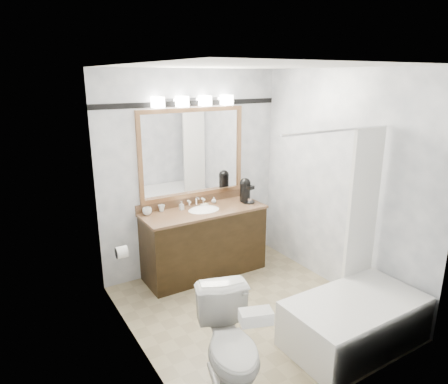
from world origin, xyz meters
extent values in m
cube|color=#988A67|center=(0.00, 0.00, -0.01)|extent=(2.40, 2.60, 0.01)
cube|color=white|center=(0.00, 0.00, 2.50)|extent=(2.40, 2.60, 0.01)
cube|color=white|center=(0.00, 1.30, 1.25)|extent=(2.40, 0.01, 2.50)
cube|color=white|center=(0.00, -1.30, 1.25)|extent=(2.40, 0.01, 2.50)
cube|color=white|center=(-1.20, 0.00, 1.25)|extent=(0.01, 2.60, 2.50)
cube|color=white|center=(1.20, 0.00, 1.25)|extent=(0.01, 2.60, 2.50)
cube|color=black|center=(0.00, 1.01, 0.41)|extent=(1.50, 0.55, 0.82)
cube|color=#9B6E49|center=(0.00, 1.01, 0.83)|extent=(1.53, 0.58, 0.03)
cube|color=#9B6E49|center=(0.00, 1.29, 0.90)|extent=(1.53, 0.03, 0.10)
ellipsoid|color=white|center=(0.00, 1.01, 0.82)|extent=(0.44, 0.34, 0.14)
cube|color=#9A6C45|center=(0.00, 1.28, 2.02)|extent=(1.40, 0.04, 0.05)
cube|color=#9A6C45|center=(0.00, 1.28, 0.97)|extent=(1.40, 0.04, 0.05)
cube|color=#9A6C45|center=(-0.68, 1.28, 1.50)|extent=(0.05, 0.04, 1.00)
cube|color=#9A6C45|center=(0.68, 1.28, 1.50)|extent=(0.05, 0.04, 1.00)
cube|color=white|center=(0.00, 1.29, 1.50)|extent=(1.30, 0.01, 1.00)
cube|color=silver|center=(0.00, 1.27, 2.15)|extent=(0.90, 0.05, 0.03)
cube|color=white|center=(-0.45, 1.22, 2.13)|extent=(0.12, 0.12, 0.12)
cube|color=white|center=(-0.15, 1.22, 2.13)|extent=(0.12, 0.12, 0.12)
cube|color=white|center=(0.15, 1.22, 2.13)|extent=(0.12, 0.12, 0.12)
cube|color=white|center=(0.45, 1.22, 2.13)|extent=(0.12, 0.12, 0.12)
cube|color=black|center=(0.00, 1.29, 2.10)|extent=(2.40, 0.01, 0.06)
cube|color=white|center=(0.53, -0.92, 0.23)|extent=(1.30, 0.72, 0.45)
cylinder|color=silver|center=(0.53, -0.54, 1.95)|extent=(1.30, 0.02, 0.02)
cube|color=white|center=(0.95, -0.55, 1.18)|extent=(0.40, 0.04, 1.55)
cylinder|color=white|center=(-1.14, 0.66, 0.70)|extent=(0.11, 0.12, 0.12)
imported|color=white|center=(-0.75, -0.81, 0.39)|extent=(0.65, 0.87, 0.79)
cube|color=white|center=(-0.75, -1.12, 0.83)|extent=(0.25, 0.19, 0.09)
cylinder|color=black|center=(0.62, 0.97, 0.86)|extent=(0.16, 0.16, 0.02)
cylinder|color=black|center=(0.61, 1.02, 0.98)|extent=(0.14, 0.14, 0.24)
sphere|color=black|center=(0.61, 1.02, 1.10)|extent=(0.14, 0.14, 0.14)
cube|color=black|center=(0.63, 0.95, 1.05)|extent=(0.11, 0.11, 0.05)
cylinder|color=silver|center=(0.63, 0.95, 0.89)|extent=(0.05, 0.05, 0.05)
imported|color=white|center=(-0.65, 1.20, 0.89)|extent=(0.14, 0.14, 0.08)
imported|color=white|center=(-0.46, 1.23, 0.89)|extent=(0.10, 0.10, 0.08)
imported|color=white|center=(-0.23, 1.15, 0.90)|extent=(0.05, 0.05, 0.11)
imported|color=white|center=(0.24, 1.18, 0.89)|extent=(0.06, 0.06, 0.08)
cube|color=beige|center=(0.07, 1.13, 0.86)|extent=(0.09, 0.07, 0.03)
camera|label=1|loc=(-2.18, -3.04, 2.42)|focal=32.00mm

